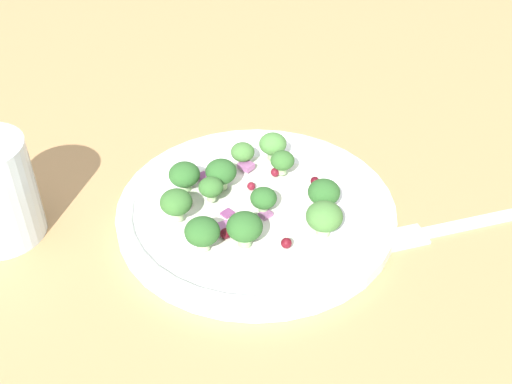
% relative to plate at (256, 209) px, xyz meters
% --- Properties ---
extents(ground_plane, '(1.80, 1.80, 0.02)m').
position_rel_plate_xyz_m(ground_plane, '(-0.00, -0.02, -0.02)').
color(ground_plane, tan).
extents(plate, '(0.24, 0.24, 0.02)m').
position_rel_plate_xyz_m(plate, '(0.00, 0.00, 0.00)').
color(plate, white).
rests_on(plate, ground_plane).
extents(dressing_pool, '(0.14, 0.14, 0.00)m').
position_rel_plate_xyz_m(dressing_pool, '(0.00, 0.00, 0.00)').
color(dressing_pool, white).
rests_on(dressing_pool, plate).
extents(broccoli_floret_0, '(0.02, 0.02, 0.02)m').
position_rel_plate_xyz_m(broccoli_floret_0, '(0.02, -0.03, 0.02)').
color(broccoli_floret_0, '#9EC684').
rests_on(broccoli_floret_0, plate).
extents(broccoli_floret_1, '(0.02, 0.02, 0.02)m').
position_rel_plate_xyz_m(broccoli_floret_1, '(0.01, 0.01, 0.02)').
color(broccoli_floret_1, '#8EB77A').
rests_on(broccoli_floret_1, plate).
extents(broccoli_floret_2, '(0.02, 0.02, 0.02)m').
position_rel_plate_xyz_m(broccoli_floret_2, '(-0.04, -0.04, 0.02)').
color(broccoli_floret_2, '#9EC684').
rests_on(broccoli_floret_2, plate).
extents(broccoli_floret_3, '(0.03, 0.03, 0.03)m').
position_rel_plate_xyz_m(broccoli_floret_3, '(-0.03, 0.05, 0.02)').
color(broccoli_floret_3, '#9EC684').
rests_on(broccoli_floret_3, plate).
extents(broccoli_floret_4, '(0.03, 0.03, 0.03)m').
position_rel_plate_xyz_m(broccoli_floret_4, '(0.06, -0.04, 0.03)').
color(broccoli_floret_4, '#ADD18E').
rests_on(broccoli_floret_4, plate).
extents(broccoli_floret_5, '(0.03, 0.03, 0.03)m').
position_rel_plate_xyz_m(broccoli_floret_5, '(0.07, -0.00, 0.02)').
color(broccoli_floret_5, '#ADD18E').
rests_on(broccoli_floret_5, plate).
extents(broccoli_floret_6, '(0.03, 0.03, 0.03)m').
position_rel_plate_xyz_m(broccoli_floret_6, '(-0.06, -0.03, 0.02)').
color(broccoli_floret_6, '#8EB77A').
rests_on(broccoli_floret_6, plate).
extents(broccoli_floret_7, '(0.03, 0.03, 0.03)m').
position_rel_plate_xyz_m(broccoli_floret_7, '(0.02, -0.06, 0.02)').
color(broccoli_floret_7, '#9EC684').
rests_on(broccoli_floret_7, plate).
extents(broccoli_floret_8, '(0.03, 0.03, 0.03)m').
position_rel_plate_xyz_m(broccoli_floret_8, '(0.00, -0.04, 0.02)').
color(broccoli_floret_8, '#ADD18E').
rests_on(broccoli_floret_8, plate).
extents(broccoli_floret_9, '(0.03, 0.03, 0.03)m').
position_rel_plate_xyz_m(broccoli_floret_9, '(0.00, 0.07, 0.02)').
color(broccoli_floret_9, '#ADD18E').
rests_on(broccoli_floret_9, plate).
extents(broccoli_floret_10, '(0.03, 0.03, 0.03)m').
position_rel_plate_xyz_m(broccoli_floret_10, '(0.05, 0.02, 0.02)').
color(broccoli_floret_10, '#9EC684').
rests_on(broccoli_floret_10, plate).
extents(broccoli_floret_11, '(0.02, 0.02, 0.02)m').
position_rel_plate_xyz_m(broccoli_floret_11, '(-0.05, -0.00, 0.02)').
color(broccoli_floret_11, '#9EC684').
rests_on(broccoli_floret_11, plate).
extents(cranberry_0, '(0.01, 0.01, 0.01)m').
position_rel_plate_xyz_m(cranberry_0, '(-0.05, 0.03, 0.01)').
color(cranberry_0, '#4C0A14').
rests_on(cranberry_0, plate).
extents(cranberry_1, '(0.01, 0.01, 0.01)m').
position_rel_plate_xyz_m(cranberry_1, '(0.03, 0.05, 0.01)').
color(cranberry_1, maroon).
rests_on(cranberry_1, plate).
extents(cranberry_2, '(0.01, 0.01, 0.01)m').
position_rel_plate_xyz_m(cranberry_2, '(0.04, 0.02, 0.01)').
color(cranberry_2, maroon).
rests_on(cranberry_2, plate).
extents(cranberry_3, '(0.01, 0.01, 0.01)m').
position_rel_plate_xyz_m(cranberry_3, '(-0.04, -0.01, 0.01)').
color(cranberry_3, maroon).
rests_on(cranberry_3, plate).
extents(cranberry_4, '(0.01, 0.01, 0.01)m').
position_rel_plate_xyz_m(cranberry_4, '(0.05, 0.00, 0.01)').
color(cranberry_4, '#4C0A14').
rests_on(cranberry_4, plate).
extents(cranberry_5, '(0.01, 0.01, 0.01)m').
position_rel_plate_xyz_m(cranberry_5, '(-0.01, -0.01, 0.01)').
color(cranberry_5, maroon).
rests_on(cranberry_5, plate).
extents(cranberry_6, '(0.01, 0.01, 0.01)m').
position_rel_plate_xyz_m(cranberry_6, '(0.03, -0.05, 0.01)').
color(cranberry_6, '#4C0A14').
rests_on(cranberry_6, plate).
extents(onion_bit_0, '(0.01, 0.01, 0.00)m').
position_rel_plate_xyz_m(onion_bit_0, '(0.01, 0.02, 0.01)').
color(onion_bit_0, '#A35B93').
rests_on(onion_bit_0, plate).
extents(onion_bit_1, '(0.01, 0.01, 0.00)m').
position_rel_plate_xyz_m(onion_bit_1, '(-0.00, -0.06, 0.01)').
color(onion_bit_1, '#843D75').
rests_on(onion_bit_1, plate).
extents(onion_bit_2, '(0.01, 0.01, 0.00)m').
position_rel_plate_xyz_m(onion_bit_2, '(0.02, -0.01, 0.01)').
color(onion_bit_2, '#843D75').
rests_on(onion_bit_2, plate).
extents(onion_bit_3, '(0.01, 0.01, 0.01)m').
position_rel_plate_xyz_m(onion_bit_3, '(-0.03, -0.03, 0.01)').
color(onion_bit_3, '#A35B93').
rests_on(onion_bit_3, plate).
extents(onion_bit_4, '(0.02, 0.01, 0.01)m').
position_rel_plate_xyz_m(onion_bit_4, '(0.05, -0.00, 0.01)').
color(onion_bit_4, '#A35B93').
rests_on(onion_bit_4, plate).
extents(fork, '(0.16, 0.13, 0.01)m').
position_rel_plate_xyz_m(fork, '(-0.09, 0.16, -0.01)').
color(fork, silver).
rests_on(fork, ground_plane).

